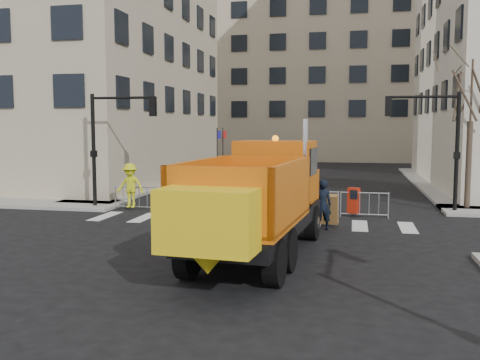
% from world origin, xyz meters
% --- Properties ---
extents(ground, '(120.00, 120.00, 0.00)m').
position_xyz_m(ground, '(0.00, 0.00, 0.00)').
color(ground, black).
rests_on(ground, ground).
extents(sidewalk_back, '(64.00, 5.00, 0.15)m').
position_xyz_m(sidewalk_back, '(0.00, 8.50, 0.07)').
color(sidewalk_back, gray).
rests_on(sidewalk_back, ground).
extents(building_left, '(24.00, 22.00, 26.00)m').
position_xyz_m(building_left, '(-20.00, 20.00, 13.00)').
color(building_left, tan).
rests_on(building_left, ground).
extents(building_far, '(30.00, 18.00, 24.00)m').
position_xyz_m(building_far, '(0.00, 52.00, 12.00)').
color(building_far, '#BAA98E').
rests_on(building_far, ground).
extents(traffic_light_left, '(0.18, 0.18, 5.40)m').
position_xyz_m(traffic_light_left, '(-8.00, 7.50, 2.70)').
color(traffic_light_left, black).
rests_on(traffic_light_left, ground).
extents(traffic_light_right, '(0.18, 0.18, 5.40)m').
position_xyz_m(traffic_light_right, '(8.50, 9.50, 2.70)').
color(traffic_light_right, black).
rests_on(traffic_light_right, ground).
extents(crowd_barriers, '(12.60, 0.60, 1.10)m').
position_xyz_m(crowd_barriers, '(-0.75, 7.60, 0.55)').
color(crowd_barriers, '#9EA0A5').
rests_on(crowd_barriers, ground).
extents(street_tree, '(3.00, 3.00, 7.50)m').
position_xyz_m(street_tree, '(9.20, 10.50, 3.75)').
color(street_tree, '#382B21').
rests_on(street_tree, ground).
extents(plow_truck, '(3.87, 10.80, 4.12)m').
position_xyz_m(plow_truck, '(1.27, -0.47, 1.83)').
color(plow_truck, black).
rests_on(plow_truck, ground).
extents(cop_a, '(0.78, 0.60, 1.92)m').
position_xyz_m(cop_a, '(2.90, 4.37, 0.96)').
color(cop_a, black).
rests_on(cop_a, ground).
extents(cop_b, '(0.94, 0.80, 1.68)m').
position_xyz_m(cop_b, '(1.68, 4.14, 0.84)').
color(cop_b, black).
rests_on(cop_b, ground).
extents(cop_c, '(1.09, 1.10, 1.86)m').
position_xyz_m(cop_c, '(2.50, 6.54, 0.93)').
color(cop_c, black).
rests_on(cop_c, ground).
extents(worker, '(1.34, 0.80, 2.05)m').
position_xyz_m(worker, '(-6.06, 7.22, 1.17)').
color(worker, '#CDD318').
rests_on(worker, sidewalk_back).
extents(newspaper_box, '(0.56, 0.54, 1.10)m').
position_xyz_m(newspaper_box, '(4.05, 7.70, 0.70)').
color(newspaper_box, '#A91F0D').
rests_on(newspaper_box, sidewalk_back).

